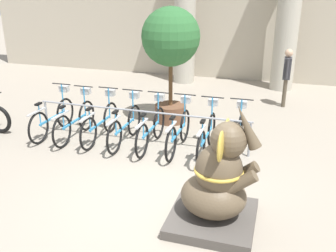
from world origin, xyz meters
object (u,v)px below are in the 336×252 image
(bicycle_3, at_px, (125,125))
(bicycle_6, at_px, (207,135))
(person_pedestrian, at_px, (287,73))
(bicycle_0, at_px, (53,117))
(bicycle_1, at_px, (75,120))
(bicycle_2, at_px, (101,122))
(bicycle_7, at_px, (237,137))
(elephant_statue, at_px, (217,185))
(potted_tree, at_px, (171,44))
(bicycle_4, at_px, (151,128))
(bicycle_5, at_px, (179,131))

(bicycle_3, relative_size, bicycle_6, 1.00)
(person_pedestrian, bearing_deg, bicycle_0, -143.15)
(bicycle_1, bearing_deg, bicycle_2, 5.06)
(bicycle_3, distance_m, bicycle_7, 2.43)
(bicycle_7, bearing_deg, bicycle_2, 179.89)
(bicycle_3, bearing_deg, elephant_statue, -43.99)
(bicycle_1, distance_m, potted_tree, 2.88)
(bicycle_3, xyz_separation_m, potted_tree, (0.53, 1.66, 1.54))
(potted_tree, bearing_deg, bicycle_4, -87.48)
(bicycle_0, relative_size, person_pedestrian, 1.10)
(bicycle_2, distance_m, bicycle_5, 1.82)
(bicycle_4, distance_m, potted_tree, 2.27)
(bicycle_3, bearing_deg, bicycle_1, -178.44)
(bicycle_4, relative_size, bicycle_7, 1.00)
(bicycle_6, distance_m, elephant_statue, 2.43)
(bicycle_0, bearing_deg, potted_tree, 35.17)
(bicycle_7, bearing_deg, bicycle_3, -179.65)
(bicycle_2, xyz_separation_m, potted_tree, (1.14, 1.64, 1.54))
(bicycle_5, bearing_deg, bicycle_4, -179.14)
(bicycle_5, bearing_deg, elephant_statue, -62.54)
(bicycle_6, relative_size, person_pedestrian, 1.10)
(bicycle_6, bearing_deg, bicycle_0, 179.66)
(bicycle_3, height_order, person_pedestrian, person_pedestrian)
(bicycle_2, xyz_separation_m, bicycle_4, (1.21, -0.02, 0.00))
(potted_tree, bearing_deg, bicycle_1, -135.86)
(bicycle_1, bearing_deg, bicycle_0, 176.54)
(bicycle_1, bearing_deg, bicycle_5, 0.95)
(bicycle_0, xyz_separation_m, bicycle_1, (0.61, -0.04, 0.00))
(potted_tree, bearing_deg, person_pedestrian, 38.23)
(bicycle_2, xyz_separation_m, person_pedestrian, (3.90, 3.82, 0.55))
(bicycle_3, height_order, bicycle_5, same)
(bicycle_0, xyz_separation_m, potted_tree, (2.35, 1.66, 1.54))
(bicycle_2, xyz_separation_m, bicycle_3, (0.61, -0.02, 0.00))
(bicycle_0, relative_size, bicycle_5, 1.00)
(bicycle_1, height_order, elephant_statue, elephant_statue)
(bicycle_0, relative_size, bicycle_3, 1.00)
(bicycle_1, relative_size, bicycle_6, 1.00)
(bicycle_3, distance_m, potted_tree, 2.33)
(bicycle_1, bearing_deg, elephant_statue, -32.45)
(bicycle_5, distance_m, person_pedestrian, 4.39)
(bicycle_4, xyz_separation_m, bicycle_7, (1.82, 0.02, 0.00))
(bicycle_7, xyz_separation_m, elephant_statue, (0.02, -2.37, 0.21))
(bicycle_7, height_order, elephant_statue, elephant_statue)
(bicycle_4, distance_m, elephant_statue, 2.99)
(bicycle_5, relative_size, bicycle_7, 1.00)
(bicycle_7, height_order, potted_tree, potted_tree)
(bicycle_1, xyz_separation_m, potted_tree, (1.75, 1.70, 1.54))
(bicycle_0, xyz_separation_m, bicycle_7, (4.25, 0.01, 0.00))
(potted_tree, bearing_deg, bicycle_5, -67.66)
(bicycle_4, height_order, bicycle_6, same)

